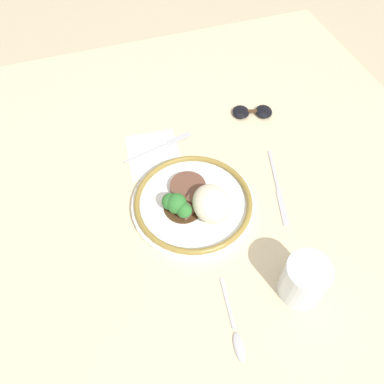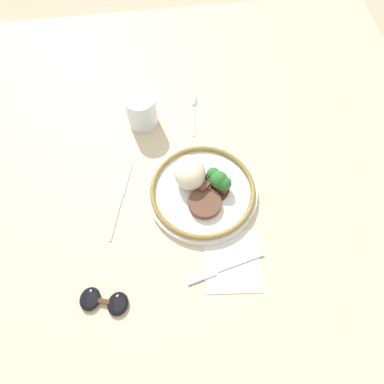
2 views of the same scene
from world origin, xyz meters
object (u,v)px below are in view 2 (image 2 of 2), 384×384
(fork, at_px, (218,271))
(knife, at_px, (121,197))
(sunglasses, at_px, (104,301))
(juice_glass, at_px, (142,112))
(spoon, at_px, (194,104))
(plate, at_px, (202,188))

(fork, xyz_separation_m, knife, (0.21, 0.20, -0.00))
(knife, bearing_deg, sunglasses, -174.66)
(fork, bearing_deg, juice_glass, -85.39)
(juice_glass, xyz_separation_m, spoon, (0.04, -0.14, -0.04))
(plate, relative_size, knife, 1.29)
(plate, distance_m, knife, 0.20)
(plate, distance_m, spoon, 0.27)
(plate, relative_size, juice_glass, 2.89)
(fork, distance_m, spoon, 0.47)
(sunglasses, bearing_deg, knife, 6.50)
(juice_glass, bearing_deg, knife, 163.11)
(plate, height_order, fork, plate)
(juice_glass, bearing_deg, spoon, -73.97)
(fork, height_order, knife, fork)
(knife, bearing_deg, fork, -119.94)
(fork, xyz_separation_m, sunglasses, (-0.04, 0.25, 0.00))
(juice_glass, height_order, sunglasses, juice_glass)
(fork, distance_m, sunglasses, 0.25)
(juice_glass, height_order, spoon, juice_glass)
(fork, height_order, sunglasses, sunglasses)
(plate, bearing_deg, sunglasses, 134.39)
(knife, bearing_deg, juice_glass, -1.30)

